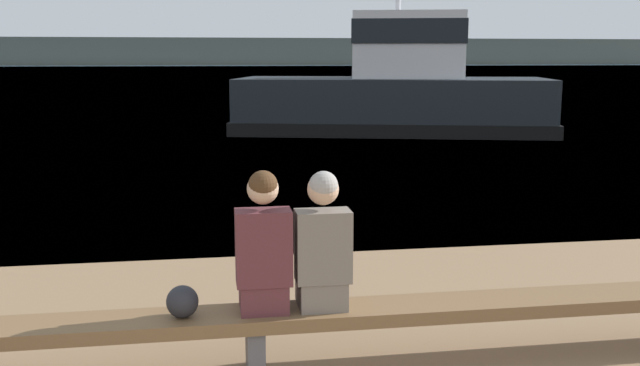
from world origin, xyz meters
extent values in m
plane|color=teal|center=(0.00, 126.15, 0.00)|extent=(240.00, 240.00, 0.00)
cube|color=#4C4C42|center=(0.00, 180.26, 3.27)|extent=(600.00, 12.00, 6.55)
cube|color=brown|center=(-0.08, 3.19, 0.40)|extent=(8.32, 0.41, 0.10)
cube|color=#515156|center=(-0.08, 3.19, 0.17)|extent=(0.12, 0.35, 0.35)
cube|color=#56282D|center=(-0.01, 3.25, 0.55)|extent=(0.33, 0.35, 0.21)
cube|color=#56282D|center=(-0.01, 3.17, 0.91)|extent=(0.38, 0.22, 0.52)
sphere|color=tan|center=(-0.01, 3.17, 1.31)|extent=(0.21, 0.21, 0.21)
sphere|color=#472D19|center=(-0.01, 3.15, 1.34)|extent=(0.20, 0.20, 0.20)
cube|color=#70665B|center=(0.40, 3.25, 0.55)|extent=(0.33, 0.35, 0.21)
cube|color=#70665B|center=(0.40, 3.17, 0.90)|extent=(0.38, 0.22, 0.50)
sphere|color=tan|center=(0.40, 3.17, 1.30)|extent=(0.22, 0.22, 0.22)
sphere|color=gray|center=(0.40, 3.15, 1.32)|extent=(0.20, 0.20, 0.20)
ellipsoid|color=#232328|center=(-0.57, 3.16, 0.55)|extent=(0.22, 0.20, 0.22)
cube|color=black|center=(4.96, 18.63, 0.78)|extent=(9.37, 5.51, 1.56)
cube|color=black|center=(4.96, 18.63, 0.19)|extent=(9.57, 5.69, 0.37)
cube|color=silver|center=(5.38, 18.52, 2.48)|extent=(3.50, 2.75, 1.86)
cube|color=black|center=(5.38, 18.52, 2.86)|extent=(3.57, 2.83, 0.67)
camera|label=1|loc=(-0.37, -1.51, 2.19)|focal=40.00mm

